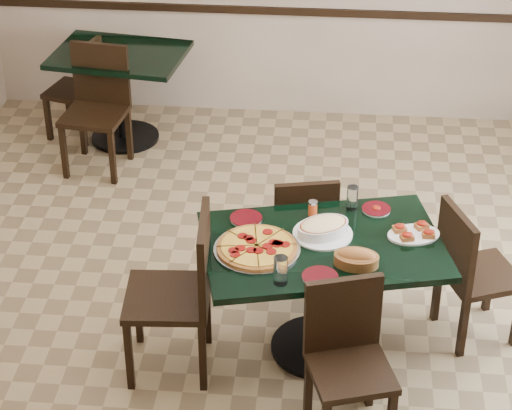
# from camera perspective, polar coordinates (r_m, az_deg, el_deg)

# --- Properties ---
(floor) EXTENTS (5.50, 5.50, 0.00)m
(floor) POSITION_cam_1_polar(r_m,az_deg,el_deg) (6.19, 0.69, -6.10)
(floor) COLOR #8B7650
(floor) RESTS_ON ground
(room_shell) EXTENTS (5.50, 5.50, 5.50)m
(room_shell) POSITION_cam_1_polar(r_m,az_deg,el_deg) (7.13, 10.25, 9.67)
(room_shell) COLOR white
(room_shell) RESTS_ON floor
(main_table) EXTENTS (1.47, 1.13, 0.75)m
(main_table) POSITION_cam_1_polar(r_m,az_deg,el_deg) (5.58, 3.78, -3.73)
(main_table) COLOR black
(main_table) RESTS_ON floor
(back_table) EXTENTS (1.08, 0.85, 0.75)m
(back_table) POSITION_cam_1_polar(r_m,az_deg,el_deg) (7.92, -7.72, 7.13)
(back_table) COLOR black
(back_table) RESTS_ON floor
(chair_far) EXTENTS (0.46, 0.46, 0.83)m
(chair_far) POSITION_cam_1_polar(r_m,az_deg,el_deg) (6.13, 2.71, -1.27)
(chair_far) COLOR black
(chair_far) RESTS_ON floor
(chair_near) EXTENTS (0.51, 0.51, 0.87)m
(chair_near) POSITION_cam_1_polar(r_m,az_deg,el_deg) (5.18, 5.23, -8.32)
(chair_near) COLOR black
(chair_near) RESTS_ON floor
(chair_right) EXTENTS (0.53, 0.53, 0.87)m
(chair_right) POSITION_cam_1_polar(r_m,az_deg,el_deg) (5.86, 12.11, -3.51)
(chair_right) COLOR black
(chair_right) RESTS_ON floor
(chair_left) EXTENTS (0.49, 0.49, 0.99)m
(chair_left) POSITION_cam_1_polar(r_m,az_deg,el_deg) (5.48, -4.15, -4.61)
(chair_left) COLOR black
(chair_left) RESTS_ON floor
(back_chair_near) EXTENTS (0.49, 0.49, 0.94)m
(back_chair_near) POSITION_cam_1_polar(r_m,az_deg,el_deg) (7.59, -9.04, 5.91)
(back_chair_near) COLOR black
(back_chair_near) RESTS_ON floor
(back_chair_left) EXTENTS (0.47, 0.47, 0.81)m
(back_chair_left) POSITION_cam_1_polar(r_m,az_deg,el_deg) (8.05, -9.99, 6.75)
(back_chair_left) COLOR black
(back_chair_left) RESTS_ON floor
(pepperoni_pizza) EXTENTS (0.47, 0.47, 0.04)m
(pepperoni_pizza) POSITION_cam_1_polar(r_m,az_deg,el_deg) (5.40, 0.05, -2.45)
(pepperoni_pizza) COLOR #ACACB3
(pepperoni_pizza) RESTS_ON main_table
(lasagna_casserole) EXTENTS (0.36, 0.33, 0.09)m
(lasagna_casserole) POSITION_cam_1_polar(r_m,az_deg,el_deg) (5.52, 3.85, -1.31)
(lasagna_casserole) COLOR silver
(lasagna_casserole) RESTS_ON main_table
(bread_basket) EXTENTS (0.26, 0.19, 0.10)m
(bread_basket) POSITION_cam_1_polar(r_m,az_deg,el_deg) (5.30, 5.75, -3.04)
(bread_basket) COLOR brown
(bread_basket) RESTS_ON main_table
(bruschetta_platter) EXTENTS (0.34, 0.28, 0.05)m
(bruschetta_platter) POSITION_cam_1_polar(r_m,az_deg,el_deg) (5.58, 9.01, -1.56)
(bruschetta_platter) COLOR silver
(bruschetta_platter) RESTS_ON main_table
(side_plate_near) EXTENTS (0.19, 0.19, 0.02)m
(side_plate_near) POSITION_cam_1_polar(r_m,az_deg,el_deg) (5.21, 3.69, -4.13)
(side_plate_near) COLOR silver
(side_plate_near) RESTS_ON main_table
(side_plate_far_r) EXTENTS (0.17, 0.17, 0.03)m
(side_plate_far_r) POSITION_cam_1_polar(r_m,az_deg,el_deg) (5.78, 6.89, -0.23)
(side_plate_far_r) COLOR silver
(side_plate_far_r) RESTS_ON main_table
(side_plate_far_l) EXTENTS (0.19, 0.19, 0.02)m
(side_plate_far_l) POSITION_cam_1_polar(r_m,az_deg,el_deg) (5.66, -0.57, -0.77)
(side_plate_far_l) COLOR silver
(side_plate_far_l) RESTS_ON main_table
(napkin_setting) EXTENTS (0.20, 0.20, 0.01)m
(napkin_setting) POSITION_cam_1_polar(r_m,az_deg,el_deg) (5.21, 3.82, -4.21)
(napkin_setting) COLOR white
(napkin_setting) RESTS_ON main_table
(water_glass_a) EXTENTS (0.07, 0.07, 0.14)m
(water_glass_a) POSITION_cam_1_polar(r_m,az_deg,el_deg) (5.75, 5.53, 0.41)
(water_glass_a) COLOR silver
(water_glass_a) RESTS_ON main_table
(water_glass_b) EXTENTS (0.07, 0.07, 0.16)m
(water_glass_b) POSITION_cam_1_polar(r_m,az_deg,el_deg) (5.12, 1.41, -3.76)
(water_glass_b) COLOR silver
(water_glass_b) RESTS_ON main_table
(pepper_shaker) EXTENTS (0.05, 0.05, 0.09)m
(pepper_shaker) POSITION_cam_1_polar(r_m,az_deg,el_deg) (5.69, 3.26, -0.18)
(pepper_shaker) COLOR #C14214
(pepper_shaker) RESTS_ON main_table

